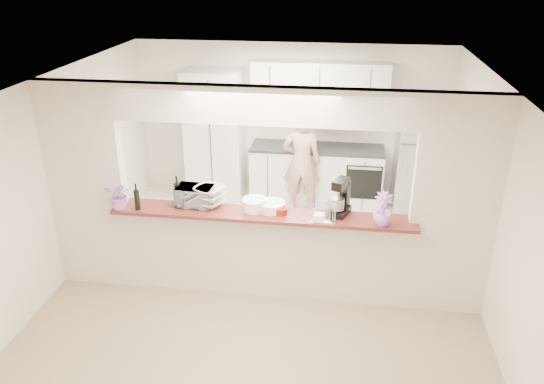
% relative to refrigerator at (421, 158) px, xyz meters
% --- Properties ---
extents(floor, '(6.00, 6.00, 0.00)m').
position_rel_refrigerator_xyz_m(floor, '(-2.05, -2.65, -0.85)').
color(floor, tan).
rests_on(floor, ground).
extents(tile_overlay, '(5.00, 2.90, 0.01)m').
position_rel_refrigerator_xyz_m(tile_overlay, '(-2.05, -1.10, -0.84)').
color(tile_overlay, beige).
rests_on(tile_overlay, floor).
extents(partition, '(5.00, 0.15, 2.50)m').
position_rel_refrigerator_xyz_m(partition, '(-2.05, -2.65, 0.63)').
color(partition, beige).
rests_on(partition, floor).
extents(bar_counter, '(3.40, 0.38, 1.09)m').
position_rel_refrigerator_xyz_m(bar_counter, '(-2.05, -2.65, -0.27)').
color(bar_counter, beige).
rests_on(bar_counter, floor).
extents(kitchen_cabinets, '(3.15, 0.62, 2.25)m').
position_rel_refrigerator_xyz_m(kitchen_cabinets, '(-2.24, 0.07, 0.12)').
color(kitchen_cabinets, white).
rests_on(kitchen_cabinets, floor).
extents(refrigerator, '(0.75, 0.70, 1.70)m').
position_rel_refrigerator_xyz_m(refrigerator, '(0.00, 0.00, 0.00)').
color(refrigerator, '#B3B3B9').
rests_on(refrigerator, floor).
extents(flower_left, '(0.33, 0.30, 0.33)m').
position_rel_refrigerator_xyz_m(flower_left, '(-3.65, -2.80, 0.41)').
color(flower_left, '#D973C4').
rests_on(flower_left, bar_counter).
extents(wine_bottle_a, '(0.06, 0.06, 0.31)m').
position_rel_refrigerator_xyz_m(wine_bottle_a, '(-3.45, -2.80, 0.36)').
color(wine_bottle_a, black).
rests_on(wine_bottle_a, bar_counter).
extents(wine_bottle_b, '(0.07, 0.07, 0.34)m').
position_rel_refrigerator_xyz_m(wine_bottle_b, '(-3.05, -2.58, 0.37)').
color(wine_bottle_b, black).
rests_on(wine_bottle_b, bar_counter).
extents(toaster_oven, '(0.42, 0.30, 0.23)m').
position_rel_refrigerator_xyz_m(toaster_oven, '(-2.84, -2.60, 0.35)').
color(toaster_oven, '#9E9EA3').
rests_on(toaster_oven, bar_counter).
extents(serving_bowls, '(0.42, 0.42, 0.23)m').
position_rel_refrigerator_xyz_m(serving_bowls, '(-2.67, -2.60, 0.36)').
color(serving_bowls, white).
rests_on(serving_bowls, bar_counter).
extents(plate_stack_a, '(0.28, 0.28, 0.13)m').
position_rel_refrigerator_xyz_m(plate_stack_a, '(-2.15, -2.62, 0.30)').
color(plate_stack_a, white).
rests_on(plate_stack_a, bar_counter).
extents(plate_stack_b, '(0.30, 0.30, 0.10)m').
position_rel_refrigerator_xyz_m(plate_stack_b, '(-1.95, -2.62, 0.29)').
color(plate_stack_b, white).
rests_on(plate_stack_b, bar_counter).
extents(red_bowl, '(0.15, 0.15, 0.07)m').
position_rel_refrigerator_xyz_m(red_bowl, '(-1.85, -2.68, 0.28)').
color(red_bowl, maroon).
rests_on(red_bowl, bar_counter).
extents(tan_bowl, '(0.15, 0.15, 0.07)m').
position_rel_refrigerator_xyz_m(tan_bowl, '(-2.00, -2.68, 0.27)').
color(tan_bowl, '#CAB48F').
rests_on(tan_bowl, bar_counter).
extents(utensil_caddy, '(0.26, 0.16, 0.24)m').
position_rel_refrigerator_xyz_m(utensil_caddy, '(-1.36, -2.80, 0.34)').
color(utensil_caddy, silver).
rests_on(utensil_caddy, bar_counter).
extents(stand_mixer, '(0.27, 0.32, 0.42)m').
position_rel_refrigerator_xyz_m(stand_mixer, '(-1.19, -2.59, 0.43)').
color(stand_mixer, black).
rests_on(stand_mixer, bar_counter).
extents(flower_right, '(0.21, 0.21, 0.37)m').
position_rel_refrigerator_xyz_m(flower_right, '(-0.75, -2.80, 0.42)').
color(flower_right, '#B569C4').
rests_on(flower_right, bar_counter).
extents(person, '(0.61, 0.42, 1.61)m').
position_rel_refrigerator_xyz_m(person, '(-1.81, -0.35, -0.04)').
color(person, tan).
rests_on(person, floor).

